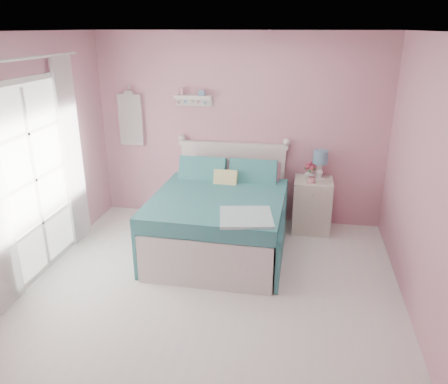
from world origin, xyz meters
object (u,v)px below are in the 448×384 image
(teacup, at_px, (311,180))
(bed, at_px, (221,218))
(nightstand, at_px, (312,205))
(table_lamp, at_px, (320,159))
(vase, at_px, (309,174))

(teacup, bearing_deg, bed, -151.40)
(bed, xyz_separation_m, nightstand, (1.13, 0.72, -0.03))
(bed, relative_size, nightstand, 2.71)
(bed, bearing_deg, teacup, 29.82)
(nightstand, distance_m, teacup, 0.42)
(table_lamp, height_order, teacup, table_lamp)
(bed, bearing_deg, vase, 36.99)
(bed, distance_m, vase, 1.37)
(bed, height_order, table_lamp, bed)
(nightstand, bearing_deg, teacup, -106.46)
(nightstand, xyz_separation_m, teacup, (-0.04, -0.12, 0.40))
(table_lamp, height_order, vase, table_lamp)
(teacup, bearing_deg, table_lamp, 63.29)
(table_lamp, bearing_deg, teacup, -116.71)
(nightstand, relative_size, vase, 5.32)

